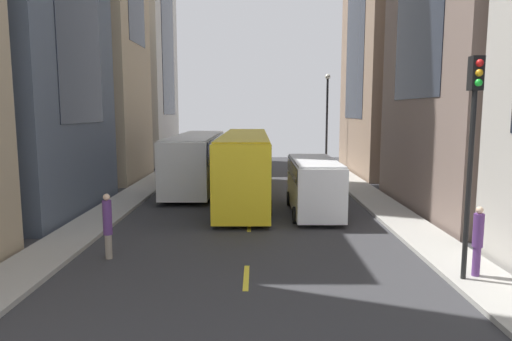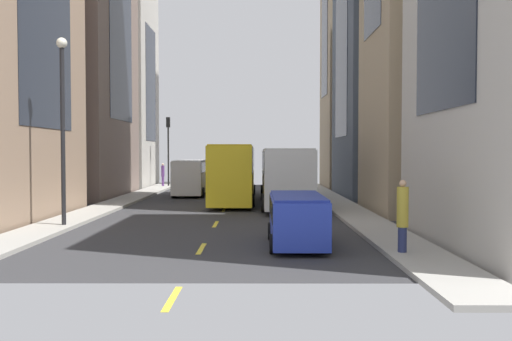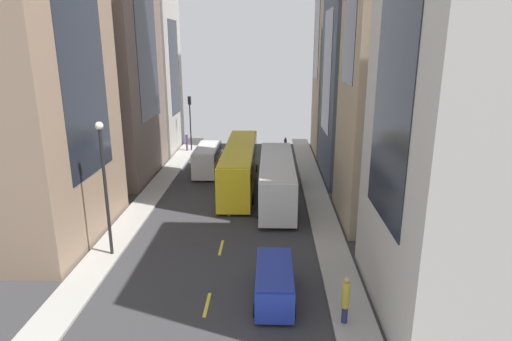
% 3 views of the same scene
% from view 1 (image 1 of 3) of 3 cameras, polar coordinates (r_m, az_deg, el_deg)
% --- Properties ---
extents(ground_plane, '(39.29, 39.29, 0.00)m').
position_cam_1_polar(ground_plane, '(28.02, -0.83, -2.39)').
color(ground_plane, '#333335').
extents(sidewalk_west, '(1.93, 44.00, 0.15)m').
position_cam_1_polar(sidewalk_west, '(28.86, -14.23, -2.18)').
color(sidewalk_west, '#9E9B93').
rests_on(sidewalk_west, ground).
extents(sidewalk_east, '(1.93, 44.00, 0.15)m').
position_cam_1_polar(sidewalk_east, '(28.73, 12.62, -2.17)').
color(sidewalk_east, '#9E9B93').
rests_on(sidewalk_east, ground).
extents(lane_stripe_1, '(0.16, 2.00, 0.01)m').
position_cam_1_polar(lane_stripe_1, '(13.50, -1.49, -13.39)').
color(lane_stripe_1, yellow).
rests_on(lane_stripe_1, ground).
extents(lane_stripe_2, '(0.16, 2.00, 0.01)m').
position_cam_1_polar(lane_stripe_2, '(19.22, -1.10, -6.99)').
color(lane_stripe_2, yellow).
rests_on(lane_stripe_2, ground).
extents(lane_stripe_3, '(0.16, 2.00, 0.01)m').
position_cam_1_polar(lane_stripe_3, '(25.07, -0.90, -3.55)').
color(lane_stripe_3, yellow).
rests_on(lane_stripe_3, ground).
extents(lane_stripe_4, '(0.16, 2.00, 0.01)m').
position_cam_1_polar(lane_stripe_4, '(30.98, -0.78, -1.42)').
color(lane_stripe_4, yellow).
rests_on(lane_stripe_4, ground).
extents(lane_stripe_5, '(0.16, 2.00, 0.01)m').
position_cam_1_polar(lane_stripe_5, '(36.92, -0.69, 0.03)').
color(lane_stripe_5, yellow).
rests_on(lane_stripe_5, ground).
extents(lane_stripe_6, '(0.16, 2.00, 0.01)m').
position_cam_1_polar(lane_stripe_6, '(42.88, -0.63, 1.07)').
color(lane_stripe_6, yellow).
rests_on(lane_stripe_6, ground).
extents(lane_stripe_7, '(0.16, 2.00, 0.01)m').
position_cam_1_polar(lane_stripe_7, '(48.84, -0.59, 1.87)').
color(lane_stripe_7, yellow).
rests_on(lane_stripe_7, ground).
extents(building_west_3, '(9.36, 9.90, 20.11)m').
position_cam_1_polar(building_west_3, '(44.76, -17.34, 13.90)').
color(building_west_3, '#B7B2A8').
rests_on(building_west_3, ground).
extents(building_east_2, '(6.19, 11.07, 18.98)m').
position_cam_1_polar(building_east_2, '(37.10, 16.94, 14.43)').
color(building_east_2, '#937760').
rests_on(building_east_2, ground).
extents(city_bus_white, '(2.81, 12.07, 3.35)m').
position_cam_1_polar(city_bus_white, '(28.58, -7.77, 1.80)').
color(city_bus_white, silver).
rests_on(city_bus_white, ground).
extents(streetcar_yellow, '(2.70, 14.08, 3.59)m').
position_cam_1_polar(streetcar_yellow, '(24.90, -1.65, 1.30)').
color(streetcar_yellow, yellow).
rests_on(streetcar_yellow, ground).
extents(delivery_van_white, '(2.26, 5.96, 2.58)m').
position_cam_1_polar(delivery_van_white, '(21.36, 7.08, -1.44)').
color(delivery_van_white, white).
rests_on(delivery_van_white, ground).
extents(car_blue_0, '(1.91, 4.37, 1.73)m').
position_cam_1_polar(car_blue_0, '(42.39, -4.94, 2.35)').
color(car_blue_0, '#2338AD').
rests_on(car_blue_0, ground).
extents(pedestrian_crossing_near, '(0.30, 0.30, 2.17)m').
position_cam_1_polar(pedestrian_crossing_near, '(15.57, -18.52, -6.44)').
color(pedestrian_crossing_near, gray).
rests_on(pedestrian_crossing_near, ground).
extents(pedestrian_walking_far, '(0.29, 0.29, 2.02)m').
position_cam_1_polar(pedestrian_walking_far, '(14.34, 26.01, -7.73)').
color(pedestrian_walking_far, '#593372').
rests_on(pedestrian_walking_far, ground).
extents(pedestrian_crossing_mid, '(0.35, 0.35, 2.18)m').
position_cam_1_polar(pedestrian_crossing_mid, '(44.56, -8.65, 2.91)').
color(pedestrian_crossing_mid, navy).
rests_on(pedestrian_crossing_mid, ground).
extents(traffic_light_near_corner, '(0.32, 0.44, 6.12)m').
position_cam_1_polar(traffic_light_near_corner, '(13.47, 25.50, 4.93)').
color(traffic_light_near_corner, black).
rests_on(traffic_light_near_corner, ground).
extents(streetlamp_near, '(0.44, 0.44, 7.73)m').
position_cam_1_polar(streetlamp_near, '(38.31, 8.72, 7.45)').
color(streetlamp_near, black).
rests_on(streetlamp_near, ground).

